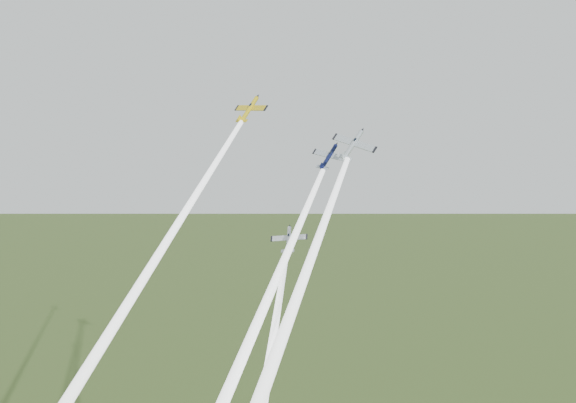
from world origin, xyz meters
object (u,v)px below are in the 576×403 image
object	(u,v)px
plane_navy	(329,157)
plane_silver_low	(289,240)
plane_silver_right	(353,145)
plane_yellow	(249,109)

from	to	relation	value
plane_navy	plane_silver_low	distance (m)	17.66
plane_silver_right	plane_yellow	bearing A→B (deg)	170.63
plane_yellow	plane_silver_low	size ratio (longest dim) A/B	1.26
plane_navy	plane_silver_low	world-z (taller)	plane_navy
plane_yellow	plane_silver_right	size ratio (longest dim) A/B	0.99
plane_silver_right	plane_navy	bearing A→B (deg)	158.55
plane_navy	plane_silver_low	xyz separation A→B (m)	(-3.67, -9.61, -14.35)
plane_silver_right	plane_silver_low	world-z (taller)	plane_silver_right
plane_yellow	plane_silver_low	world-z (taller)	plane_yellow
plane_silver_low	plane_yellow	bearing A→B (deg)	125.34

